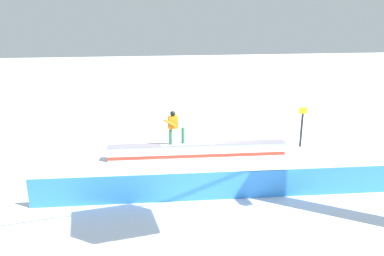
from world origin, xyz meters
The scene contains 5 objects.
ground_plane centered at (0.00, 0.00, 0.00)m, with size 120.00×120.00×0.00m, color white.
grind_box centered at (0.00, 0.00, 0.30)m, with size 7.64×1.26×0.66m.
snowboarder centered at (1.00, -0.08, 1.45)m, with size 1.45×0.48×1.46m.
safety_fence centered at (0.00, 3.92, 0.48)m, with size 12.24×0.06×0.95m, color #3284E5.
trail_marker centered at (-5.10, -0.52, 1.02)m, with size 0.40×0.10×1.90m.
Camera 1 is at (3.11, 14.01, 5.39)m, focal length 32.99 mm.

